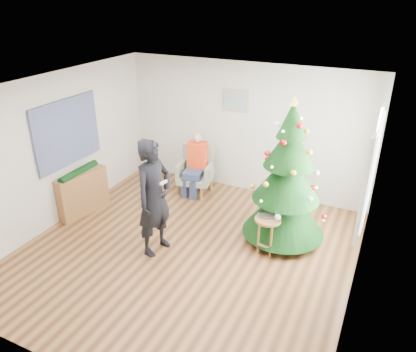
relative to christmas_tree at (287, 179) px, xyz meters
The scene contains 19 objects.
floor 1.97m from the christmas_tree, 140.50° to the right, with size 5.00×5.00×0.00m, color brown.
ceiling 2.23m from the christmas_tree, 140.50° to the right, with size 5.00×5.00×0.00m, color white.
wall_back 1.94m from the christmas_tree, 131.10° to the left, with size 5.00×5.00×0.00m, color silver.
wall_front 3.77m from the christmas_tree, 109.68° to the right, with size 5.00×5.00×0.00m, color silver.
wall_left 3.92m from the christmas_tree, 164.49° to the right, with size 5.00×5.00×0.00m, color silver.
wall_right 1.63m from the christmas_tree, 40.34° to the right, with size 5.00×5.00×0.00m, color silver.
window_panel 1.27m from the christmas_tree, ahead, with size 0.04×1.30×1.40m, color white.
curtains 1.24m from the christmas_tree, ahead, with size 0.05×1.75×1.50m.
christmas_tree is the anchor object (origin of this frame).
stool 0.93m from the christmas_tree, 103.61° to the right, with size 0.41×0.41×0.61m.
laptop 0.69m from the christmas_tree, 103.61° to the right, with size 0.34×0.22×0.03m, color silver.
armchair 2.39m from the christmas_tree, 156.80° to the left, with size 0.77×0.73×0.96m.
seated_person 2.28m from the christmas_tree, 157.81° to the left, with size 0.43×0.58×1.26m.
standing_man 2.10m from the christmas_tree, 145.47° to the right, with size 0.68×0.45×1.87m, color black.
game_controller 1.95m from the christmas_tree, 141.40° to the right, with size 0.04×0.13×0.04m, color white.
console 3.74m from the christmas_tree, 168.08° to the right, with size 0.30×1.00×0.80m, color brown.
garland 3.69m from the christmas_tree, 168.08° to the right, with size 0.14×0.14×0.90m, color black.
tapestry 3.83m from the christmas_tree, 168.69° to the right, with size 0.03×1.50×1.15m, color black.
framed_picture 2.18m from the christmas_tree, 136.01° to the left, with size 0.52×0.05×0.42m.
Camera 1 is at (2.62, -4.68, 3.85)m, focal length 35.00 mm.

